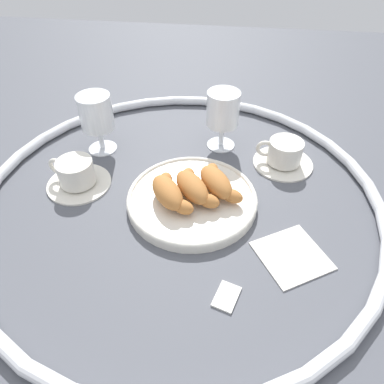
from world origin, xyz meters
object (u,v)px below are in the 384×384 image
object	(u,v)px
folded_napkin	(292,255)
croissant_extra	(217,182)
croissant_small	(193,187)
coffee_cup_far	(284,155)
juice_glass_right	(96,114)
pastry_plate	(192,199)
croissant_large	(169,192)
sugar_packet	(227,296)
juice_glass_left	(223,111)
coffee_cup_near	(76,175)

from	to	relation	value
folded_napkin	croissant_extra	bearing A→B (deg)	-133.01
croissant_small	coffee_cup_far	size ratio (longest dim) A/B	0.88
coffee_cup_far	juice_glass_right	size ratio (longest dim) A/B	0.97
pastry_plate	coffee_cup_far	distance (m)	0.25
pastry_plate	folded_napkin	size ratio (longest dim) A/B	2.38
croissant_large	sugar_packet	size ratio (longest dim) A/B	2.40
croissant_extra	sugar_packet	world-z (taller)	croissant_extra
croissant_small	coffee_cup_far	distance (m)	0.24
pastry_plate	croissant_large	xyz separation A→B (m)	(0.02, -0.04, 0.03)
folded_napkin	coffee_cup_far	bearing A→B (deg)	-179.46
croissant_large	juice_glass_right	xyz separation A→B (m)	(-0.18, -0.20, 0.05)
croissant_large	croissant_small	distance (m)	0.05
croissant_extra	juice_glass_right	distance (m)	0.32
croissant_extra	coffee_cup_far	world-z (taller)	croissant_extra
croissant_extra	croissant_large	bearing A→B (deg)	-64.79
croissant_large	juice_glass_left	bearing A→B (deg)	159.72
juice_glass_left	sugar_packet	xyz separation A→B (m)	(0.42, 0.04, -0.09)
juice_glass_left	sugar_packet	size ratio (longest dim) A/B	2.80
pastry_plate	coffee_cup_near	world-z (taller)	coffee_cup_near
croissant_extra	folded_napkin	size ratio (longest dim) A/B	1.09
croissant_large	juice_glass_left	xyz separation A→B (m)	(-0.23, 0.09, 0.05)
coffee_cup_far	croissant_small	bearing A→B (deg)	-50.46
coffee_cup_near	juice_glass_right	distance (m)	0.15
pastry_plate	croissant_extra	world-z (taller)	croissant_extra
croissant_large	folded_napkin	world-z (taller)	croissant_large
juice_glass_left	croissant_small	bearing A→B (deg)	-10.93
croissant_extra	croissant_small	bearing A→B (deg)	-64.95
coffee_cup_far	juice_glass_right	bearing A→B (deg)	-90.62
pastry_plate	coffee_cup_far	world-z (taller)	coffee_cup_far
croissant_extra	coffee_cup_far	size ratio (longest dim) A/B	0.88
coffee_cup_far	croissant_extra	bearing A→B (deg)	-46.75
croissant_extra	juice_glass_left	xyz separation A→B (m)	(-0.19, -0.00, 0.05)
pastry_plate	coffee_cup_near	distance (m)	0.25
coffee_cup_far	folded_napkin	world-z (taller)	coffee_cup_far
croissant_small	sugar_packet	distance (m)	0.23
croissant_large	juice_glass_right	size ratio (longest dim) A/B	0.86
coffee_cup_far	sugar_packet	distance (m)	0.38
coffee_cup_far	sugar_packet	xyz separation A→B (m)	(0.36, -0.11, -0.02)
croissant_large	coffee_cup_near	distance (m)	0.21
croissant_extra	juice_glass_left	size ratio (longest dim) A/B	0.86
croissant_small	pastry_plate	bearing A→B (deg)	-54.28
coffee_cup_near	folded_napkin	xyz separation A→B (m)	(0.14, 0.44, -0.02)
coffee_cup_near	coffee_cup_far	world-z (taller)	same
croissant_extra	juice_glass_left	distance (m)	0.20
sugar_packet	juice_glass_right	bearing A→B (deg)	-121.29
croissant_large	croissant_extra	world-z (taller)	same
sugar_packet	folded_napkin	xyz separation A→B (m)	(-0.10, 0.11, -0.00)
croissant_extra	juice_glass_left	world-z (taller)	juice_glass_left
croissant_small	folded_napkin	world-z (taller)	croissant_small
croissant_extra	juice_glass_right	bearing A→B (deg)	-115.54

